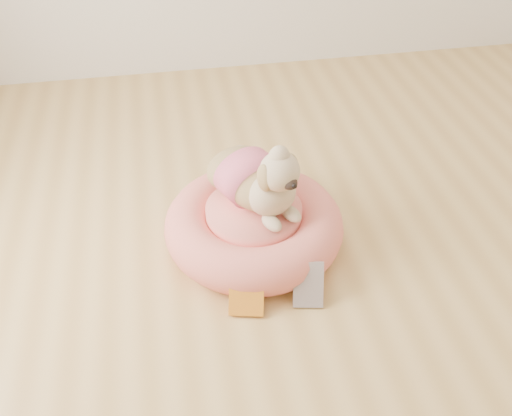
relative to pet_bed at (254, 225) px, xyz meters
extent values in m
plane|color=tan|center=(0.22, -0.53, -0.09)|extent=(4.50, 4.50, 0.00)
cylinder|color=#F57760|center=(0.00, 0.00, -0.04)|extent=(0.55, 0.55, 0.11)
torus|color=#F57760|center=(0.00, 0.00, 0.00)|extent=(0.76, 0.76, 0.20)
cylinder|color=#F57760|center=(0.00, 0.00, 0.05)|extent=(0.40, 0.40, 0.10)
cube|color=gold|center=(-0.09, -0.35, 0.00)|extent=(0.16, 0.16, 0.18)
cube|color=white|center=(0.15, -0.36, -0.01)|extent=(0.13, 0.13, 0.16)
camera|label=1|loc=(-0.32, -1.80, 1.60)|focal=40.00mm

